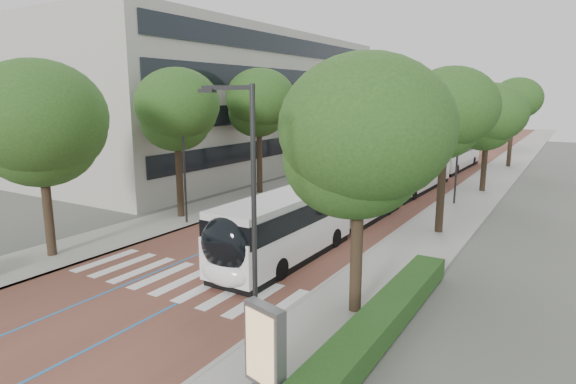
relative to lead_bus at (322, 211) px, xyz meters
name	(u,v)px	position (x,y,z in m)	size (l,w,h in m)	color
ground	(163,288)	(-2.56, -9.38, -1.63)	(160.00, 160.00, 0.00)	#51544C
road	(428,166)	(-2.56, 30.62, -1.62)	(11.00, 140.00, 0.02)	brown
sidewalk_left	(365,161)	(-10.06, 30.62, -1.57)	(4.00, 140.00, 0.12)	gray
sidewalk_right	(501,171)	(4.94, 30.62, -1.57)	(4.00, 140.00, 0.12)	gray
kerb_left	(380,162)	(-8.16, 30.62, -1.57)	(0.20, 140.00, 0.14)	gray
kerb_right	(481,170)	(3.04, 30.62, -1.57)	(0.20, 140.00, 0.14)	gray
zebra_crossing	(183,281)	(-2.36, -8.38, -1.60)	(10.55, 3.60, 0.01)	silver
lane_line_left	(414,165)	(-4.16, 30.62, -1.60)	(0.12, 126.00, 0.01)	#2269AD
lane_line_right	(442,167)	(-0.96, 30.62, -1.60)	(0.12, 126.00, 0.01)	#2269AD
office_building	(220,103)	(-22.03, 18.62, 5.37)	(18.11, 40.00, 14.00)	#A8A69C
hedge	(371,332)	(6.54, -9.38, -1.11)	(1.20, 14.00, 0.80)	#1C3E15
streetlight_near	(248,208)	(4.06, -12.38, 3.19)	(1.82, 0.20, 8.00)	#29292B
streetlight_far	(456,138)	(4.06, 12.62, 3.19)	(1.82, 0.20, 8.00)	#29292B
lamp_post_left	(184,158)	(-8.66, -1.38, 2.49)	(0.14, 0.14, 8.00)	#29292B
trees_left	(307,109)	(-10.06, 16.43, 4.93)	(6.32, 61.26, 9.44)	black
trees_right	(469,118)	(5.14, 10.92, 4.67)	(5.89, 47.53, 9.05)	black
lead_bus	(322,211)	(0.00, 0.00, 0.00)	(2.62, 18.41, 3.20)	black
bus_queued_0	(413,172)	(0.17, 15.92, 0.00)	(2.93, 12.47, 3.20)	white
bus_queued_1	(454,154)	(0.30, 29.91, 0.00)	(2.94, 12.48, 3.20)	white
ad_panel	(265,350)	(5.26, -13.42, -0.15)	(1.29, 0.65, 2.59)	#59595B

